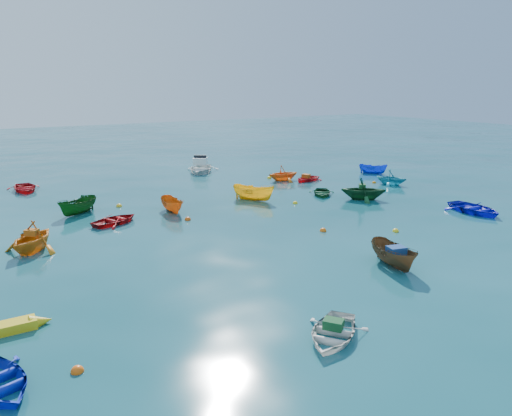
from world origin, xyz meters
TOP-DOWN VIEW (x-y plane):
  - ground at (0.00, 0.00)m, footprint 160.00×160.00m
  - dinghy_white_near at (-6.22, -9.31)m, footprint 3.47×3.27m
  - sampan_brown_mid at (0.28, -5.85)m, footprint 1.88×3.23m
  - dinghy_blue_se at (11.69, -1.97)m, footprint 3.05×3.92m
  - dinghy_orange_w at (-12.77, 4.85)m, footprint 3.89×3.94m
  - sampan_yellow_mid at (1.91, 8.34)m, footprint 2.60×3.35m
  - dinghy_green_e at (6.98, 7.13)m, footprint 3.11×3.23m
  - dinghy_cyan_se at (14.13, 7.18)m, footprint 2.88×3.07m
  - dinghy_red_nw at (-7.93, 7.59)m, footprint 3.38×2.91m
  - sampan_orange_n at (-4.09, 8.32)m, footprint 1.24×2.81m
  - dinghy_green_n at (8.48, 4.46)m, footprint 4.01×3.95m
  - dinghy_red_ne at (9.42, 12.01)m, footprint 3.04×2.54m
  - sampan_blue_far at (16.60, 11.60)m, footprint 2.16×2.65m
  - dinghy_red_far at (-10.96, 20.07)m, footprint 2.45×3.36m
  - dinghy_orange_far at (7.83, 13.16)m, footprint 2.88×2.56m
  - sampan_green_far at (-9.21, 10.95)m, footprint 3.11×2.54m
  - motorboat_white at (3.84, 20.48)m, footprint 4.89×5.15m
  - tarp_green_a at (-6.14, -9.25)m, footprint 0.73×0.76m
  - tarp_blue_a at (0.24, -5.99)m, footprint 0.87×0.74m
  - tarp_orange_a at (-12.74, 4.88)m, footprint 0.73×0.72m
  - tarp_green_b at (8.40, 4.53)m, footprint 0.70×0.72m
  - tarp_orange_b at (9.33, 11.99)m, footprint 0.63×0.73m
  - buoy_or_a at (-13.48, -6.96)m, footprint 0.37×0.37m
  - buoy_ye_a at (4.43, -2.21)m, footprint 0.35×0.35m
  - buoy_or_b at (1.16, -0.02)m, footprint 0.37×0.37m
  - buoy_or_c at (-4.11, 6.04)m, footprint 0.37×0.37m
  - buoy_ye_c at (3.76, 6.00)m, footprint 0.34×0.34m
  - buoy_or_d at (13.45, 8.33)m, footprint 0.32×0.32m
  - buoy_ye_d at (-6.51, 11.48)m, footprint 0.39×0.39m
  - buoy_or_e at (9.12, 14.36)m, footprint 0.30×0.30m
  - buoy_ye_e at (7.43, 14.61)m, footprint 0.37×0.37m

SIDE VIEW (x-z plane):
  - ground at x=0.00m, z-range 0.00..0.00m
  - dinghy_white_near at x=-6.22m, z-range -0.29..0.29m
  - sampan_brown_mid at x=0.28m, z-range -0.59..0.59m
  - dinghy_blue_se at x=11.69m, z-range -0.37..0.37m
  - dinghy_orange_w at x=-12.77m, z-range -0.78..0.78m
  - sampan_yellow_mid at x=1.91m, z-range -0.61..0.61m
  - dinghy_green_e at x=6.98m, z-range -0.27..0.27m
  - dinghy_cyan_se at x=14.13m, z-range -0.65..0.65m
  - dinghy_red_nw at x=-7.93m, z-range -0.29..0.29m
  - sampan_orange_n at x=-4.09m, z-range -0.53..0.53m
  - dinghy_green_n at x=8.48m, z-range -0.80..0.80m
  - dinghy_red_ne at x=9.42m, z-range -0.27..0.27m
  - sampan_blue_far at x=16.60m, z-range -0.49..0.49m
  - dinghy_red_far at x=-10.96m, z-range -0.34..0.34m
  - dinghy_orange_far at x=7.83m, z-range -0.69..0.69m
  - sampan_green_far at x=-9.21m, z-range -0.58..0.58m
  - motorboat_white at x=3.84m, z-range -0.73..0.73m
  - buoy_or_a at x=-13.48m, z-range -0.19..0.19m
  - buoy_ye_a at x=4.43m, z-range -0.18..0.18m
  - buoy_or_b at x=1.16m, z-range -0.18..0.18m
  - buoy_or_c at x=-4.11m, z-range -0.19..0.19m
  - buoy_ye_c at x=3.76m, z-range -0.17..0.17m
  - buoy_or_d at x=13.45m, z-range -0.16..0.16m
  - buoy_ye_d at x=-6.51m, z-range -0.19..0.19m
  - buoy_or_e at x=9.12m, z-range -0.15..0.15m
  - buoy_ye_e at x=7.43m, z-range -0.19..0.19m
  - tarp_orange_b at x=9.33m, z-range 0.27..0.57m
  - tarp_green_a at x=-6.14m, z-range 0.29..0.59m
  - tarp_blue_a at x=0.24m, z-range 0.59..0.95m
  - tarp_orange_a at x=-12.74m, z-range 0.78..1.07m
  - tarp_green_b at x=8.40m, z-range 0.80..1.08m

